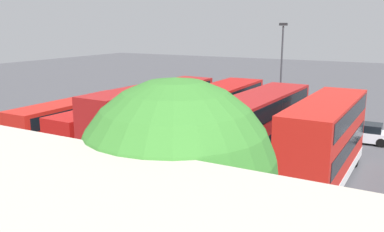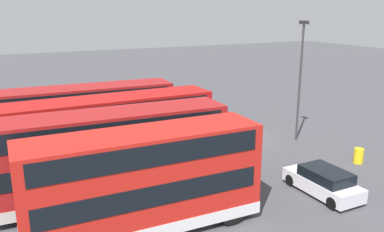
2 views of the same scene
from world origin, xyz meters
TOP-DOWN VIEW (x-y plane):
  - ground_plane at (0.00, 0.00)m, footprint 140.00×140.00m
  - bus_double_decker_near_end at (-9.09, 10.88)m, footprint 2.76×10.23m
  - bus_double_decker_second at (-5.30, 11.08)m, footprint 3.02×11.64m
  - bus_double_decker_third at (-1.97, 10.27)m, footprint 2.75×12.03m
  - bus_double_decker_fourth at (1.98, 10.93)m, footprint 3.10×11.62m
  - bus_single_deck_fifth at (5.22, 10.96)m, footprint 2.92×10.89m
  - bus_single_deck_sixth at (9.10, 11.12)m, footprint 2.63×10.69m
  - car_hatchback_silver at (-9.81, 1.32)m, footprint 4.25×1.85m
  - lamp_post_tall at (-2.17, -3.45)m, footprint 0.70×0.30m
  - waste_bin_yellow at (-7.50, -3.90)m, footprint 0.60×0.60m

SIDE VIEW (x-z plane):
  - ground_plane at x=0.00m, z-range 0.00..0.00m
  - waste_bin_yellow at x=-7.50m, z-range 0.00..0.95m
  - car_hatchback_silver at x=-9.81m, z-range -0.02..1.41m
  - bus_single_deck_sixth at x=9.10m, z-range 0.15..3.10m
  - bus_single_deck_fifth at x=5.22m, z-range 0.15..3.10m
  - bus_double_decker_near_end at x=-9.09m, z-range 0.17..4.72m
  - bus_double_decker_fourth at x=1.98m, z-range 0.17..4.72m
  - bus_double_decker_second at x=-5.30m, z-range 0.17..4.72m
  - bus_double_decker_third at x=-1.97m, z-range 0.18..4.73m
  - lamp_post_tall at x=-2.17m, z-range 0.69..9.33m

